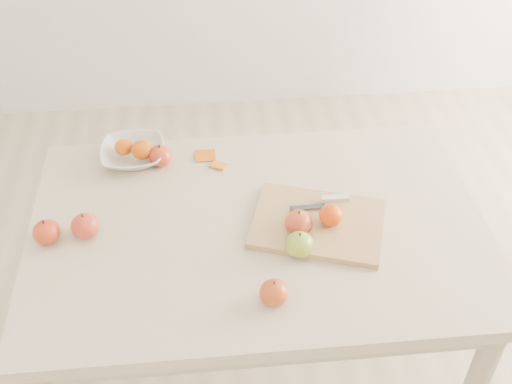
{
  "coord_description": "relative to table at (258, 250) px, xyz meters",
  "views": [
    {
      "loc": [
        -0.12,
        -1.21,
        1.92
      ],
      "look_at": [
        0.0,
        0.05,
        0.82
      ],
      "focal_mm": 45.0,
      "sensor_mm": 36.0,
      "label": 1
    }
  ],
  "objects": [
    {
      "name": "orange_peel_a",
      "position": [
        -0.13,
        0.3,
        0.1
      ],
      "size": [
        0.06,
        0.05,
        0.01
      ],
      "primitive_type": "cube",
      "rotation": [
        0.21,
        0.0,
        0.01
      ],
      "color": "#C85E0E",
      "rests_on": "table"
    },
    {
      "name": "orange_peel_b",
      "position": [
        -0.09,
        0.25,
        0.1
      ],
      "size": [
        0.06,
        0.05,
        0.01
      ],
      "primitive_type": "cube",
      "rotation": [
        -0.14,
        0.0,
        -0.44
      ],
      "color": "orange",
      "rests_on": "table"
    },
    {
      "name": "apple_red_e",
      "position": [
        0.1,
        -0.04,
        0.13
      ],
      "size": [
        0.07,
        0.07,
        0.06
      ],
      "primitive_type": "ellipsoid",
      "color": "maroon",
      "rests_on": "table"
    },
    {
      "name": "bowl_tangerine_near",
      "position": [
        -0.36,
        0.32,
        0.14
      ],
      "size": [
        0.05,
        0.05,
        0.05
      ],
      "primitive_type": "ellipsoid",
      "color": "#D45007",
      "rests_on": "fruit_bowl"
    },
    {
      "name": "apple_red_c",
      "position": [
        0.01,
        -0.26,
        0.13
      ],
      "size": [
        0.07,
        0.07,
        0.06
      ],
      "primitive_type": "ellipsoid",
      "color": "#9C2312",
      "rests_on": "table"
    },
    {
      "name": "paring_knife",
      "position": [
        0.2,
        0.05,
        0.12
      ],
      "size": [
        0.17,
        0.04,
        0.01
      ],
      "color": "white",
      "rests_on": "cutting_board"
    },
    {
      "name": "ground",
      "position": [
        0.0,
        0.0,
        -0.65
      ],
      "size": [
        3.5,
        3.5,
        0.0
      ],
      "primitive_type": "plane",
      "color": "#C6B293",
      "rests_on": "ground"
    },
    {
      "name": "apple_red_d",
      "position": [
        -0.54,
        -0.01,
        0.13
      ],
      "size": [
        0.07,
        0.07,
        0.06
      ],
      "primitive_type": "ellipsoid",
      "color": "#9D150D",
      "rests_on": "table"
    },
    {
      "name": "apple_red_b",
      "position": [
        -0.44,
        0.0,
        0.13
      ],
      "size": [
        0.07,
        0.07,
        0.06
      ],
      "primitive_type": "ellipsoid",
      "color": "#A8141B",
      "rests_on": "table"
    },
    {
      "name": "bowl_tangerine_far",
      "position": [
        -0.31,
        0.3,
        0.14
      ],
      "size": [
        0.06,
        0.06,
        0.05
      ],
      "primitive_type": "ellipsoid",
      "color": "#C94507",
      "rests_on": "fruit_bowl"
    },
    {
      "name": "cutting_board",
      "position": [
        0.16,
        -0.02,
        0.11
      ],
      "size": [
        0.39,
        0.34,
        0.02
      ],
      "primitive_type": "cube",
      "rotation": [
        0.0,
        0.0,
        -0.31
      ],
      "color": "tan",
      "rests_on": "table"
    },
    {
      "name": "fruit_bowl",
      "position": [
        -0.34,
        0.31,
        0.12
      ],
      "size": [
        0.19,
        0.19,
        0.05
      ],
      "primitive_type": "imported",
      "color": "silver",
      "rests_on": "table"
    },
    {
      "name": "board_tangerine",
      "position": [
        0.19,
        -0.03,
        0.14
      ],
      "size": [
        0.06,
        0.06,
        0.05
      ],
      "primitive_type": "ellipsoid",
      "color": "#CB4407",
      "rests_on": "cutting_board"
    },
    {
      "name": "table",
      "position": [
        0.0,
        0.0,
        0.0
      ],
      "size": [
        1.2,
        0.8,
        0.75
      ],
      "color": "beige",
      "rests_on": "ground"
    },
    {
      "name": "apple_red_a",
      "position": [
        -0.26,
        0.28,
        0.13
      ],
      "size": [
        0.07,
        0.07,
        0.06
      ],
      "primitive_type": "ellipsoid",
      "color": "#A00610",
      "rests_on": "table"
    },
    {
      "name": "apple_green",
      "position": [
        0.09,
        -0.11,
        0.13
      ],
      "size": [
        0.07,
        0.07,
        0.06
      ],
      "primitive_type": "ellipsoid",
      "color": "#608E17",
      "rests_on": "table"
    }
  ]
}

